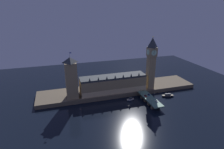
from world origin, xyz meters
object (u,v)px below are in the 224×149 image
clock_tower (151,62)px  victoria_tower (71,78)px  car_northbound_lead (146,96)px  car_southbound_trail (149,95)px  pedestrian_mid_walk (154,96)px  street_lamp_near (152,101)px  pedestrian_far_rail (143,95)px  street_lamp_far (141,91)px  boat_downstream (168,96)px  street_lamp_mid (154,95)px  pedestrian_near_rail (150,101)px  car_southbound_lead (156,101)px  boat_upstream (130,99)px

clock_tower → victoria_tower: size_ratio=1.25×
car_northbound_lead → car_southbound_trail: car_northbound_lead is taller
car_southbound_trail → pedestrian_mid_walk: size_ratio=2.10×
car_southbound_trail → street_lamp_near: (-8.63, -23.11, 3.74)m
pedestrian_far_rail → street_lamp_far: 6.81m
pedestrian_mid_walk → boat_downstream: pedestrian_mid_walk is taller
clock_tower → car_southbound_trail: (-12.77, -22.76, -36.40)m
car_northbound_lead → car_southbound_trail: 5.79m
car_southbound_trail → street_lamp_near: 24.95m
pedestrian_far_rail → street_lamp_far: (-0.40, 5.73, 3.66)m
street_lamp_mid → street_lamp_far: size_ratio=0.89×
street_lamp_mid → clock_tower: bearing=72.8°
pedestrian_near_rail → pedestrian_mid_walk: (10.98, 10.19, -0.01)m
pedestrian_near_rail → pedestrian_far_rail: size_ratio=1.08×
car_northbound_lead → pedestrian_mid_walk: (8.23, -5.46, 0.35)m
car_northbound_lead → pedestrian_far_rail: pedestrian_far_rail is taller
car_northbound_lead → car_southbound_lead: car_southbound_lead is taller
pedestrian_mid_walk → street_lamp_near: (-11.38, -15.80, 3.38)m
pedestrian_far_rail → street_lamp_far: bearing=94.0°
pedestrian_near_rail → boat_downstream: 41.02m
car_southbound_lead → street_lamp_near: street_lamp_near is taller
pedestrian_near_rail → boat_downstream: pedestrian_near_rail is taller
pedestrian_mid_walk → victoria_tower: bearing=161.4°
pedestrian_near_rail → street_lamp_near: (-0.40, -5.61, 3.37)m
clock_tower → street_lamp_far: 42.20m
clock_tower → car_southbound_trail: clock_tower is taller
pedestrian_near_rail → street_lamp_near: 6.56m
pedestrian_near_rail → pedestrian_mid_walk: 14.98m
street_lamp_far → boat_downstream: street_lamp_far is taller
clock_tower → boat_upstream: (-35.84, -17.53, -42.12)m
car_northbound_lead → boat_upstream: bearing=158.1°
car_northbound_lead → boat_downstream: bearing=3.1°
clock_tower → street_lamp_near: 60.24m
car_northbound_lead → street_lamp_near: (-3.14, -21.26, 3.73)m
car_northbound_lead → street_lamp_near: street_lamp_near is taller
street_lamp_near → car_southbound_lead: bearing=24.0°
car_southbound_lead → boat_downstream: (28.42, 19.25, -5.50)m
victoria_tower → pedestrian_far_rail: victoria_tower is taller
pedestrian_mid_walk → street_lamp_far: (-11.38, 13.64, 3.59)m
boat_upstream → street_lamp_mid: bearing=-27.5°
car_northbound_lead → pedestrian_near_rail: (-2.74, -15.65, 0.36)m
car_southbound_trail → street_lamp_mid: 9.61m
car_southbound_lead → pedestrian_far_rail: size_ratio=2.26×
clock_tower → boat_upstream: clock_tower is taller
pedestrian_near_rail → street_lamp_far: size_ratio=0.25×
victoria_tower → pedestrian_mid_walk: bearing=-18.6°
street_lamp_mid → pedestrian_mid_walk: bearing=110.3°
clock_tower → car_southbound_lead: bearing=-106.9°
pedestrian_far_rail → boat_downstream: size_ratio=0.10×
clock_tower → boat_upstream: bearing=-153.9°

